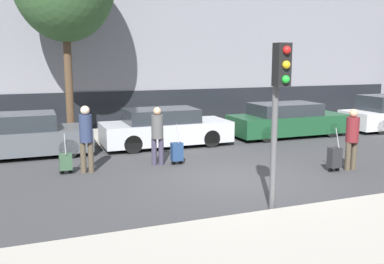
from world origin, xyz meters
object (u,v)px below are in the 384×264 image
at_px(parked_car_1, 165,128).
at_px(traffic_light, 279,93).
at_px(parked_car_0, 23,136).
at_px(pedestrian_left, 86,135).
at_px(pedestrian_center, 157,132).
at_px(trolley_left, 66,162).
at_px(pedestrian_right, 352,136).
at_px(trolley_right, 335,158).
at_px(parked_car_2, 288,120).
at_px(trolley_center, 177,152).
at_px(parked_bicycle, 279,115).

xyz_separation_m(parked_car_1, traffic_light, (0.08, -7.01, 1.74)).
bearing_deg(parked_car_0, pedestrian_left, -59.56).
distance_m(pedestrian_left, pedestrian_center, 2.00).
distance_m(trolley_left, pedestrian_right, 7.69).
height_order(pedestrian_left, trolley_left, pedestrian_left).
bearing_deg(trolley_right, parked_car_0, 147.44).
distance_m(parked_car_0, parked_car_2, 9.62).
relative_size(pedestrian_center, trolley_right, 1.38).
relative_size(parked_car_0, trolley_left, 3.66).
relative_size(parked_car_2, trolley_left, 4.24).
height_order(trolley_center, trolley_right, trolley_right).
distance_m(parked_car_1, trolley_left, 4.41).
xyz_separation_m(parked_car_1, parked_car_2, (5.04, 0.08, -0.00)).
height_order(pedestrian_left, trolley_center, pedestrian_left).
height_order(parked_car_1, trolley_right, parked_car_1).
bearing_deg(trolley_center, pedestrian_center, 160.24).
relative_size(pedestrian_right, parked_bicycle, 0.95).
xyz_separation_m(trolley_left, traffic_light, (3.63, -4.41, 2.03)).
distance_m(trolley_left, trolley_center, 3.06).
height_order(parked_car_0, trolley_left, parked_car_0).
bearing_deg(pedestrian_right, trolley_left, 161.89).
xyz_separation_m(pedestrian_center, traffic_light, (1.09, -4.51, 1.43)).
bearing_deg(pedestrian_left, trolley_right, -14.88).
relative_size(parked_car_1, pedestrian_left, 2.46).
relative_size(parked_car_1, traffic_light, 1.34).
height_order(pedestrian_left, pedestrian_center, pedestrian_left).
relative_size(parked_car_0, trolley_center, 3.38).
bearing_deg(trolley_left, parked_car_2, 17.34).
bearing_deg(pedestrian_left, parked_bicycle, 33.87).
distance_m(parked_car_2, parked_bicycle, 2.44).
xyz_separation_m(parked_car_0, parked_car_1, (4.58, -0.04, -0.01)).
xyz_separation_m(parked_car_1, parked_bicycle, (6.08, 2.29, -0.13)).
xyz_separation_m(trolley_right, traffic_light, (-3.13, -2.07, 1.98)).
xyz_separation_m(trolley_center, parked_bicycle, (6.57, 4.97, 0.12)).
bearing_deg(parked_car_1, parked_car_0, 179.52).
bearing_deg(pedestrian_center, pedestrian_left, 24.09).
relative_size(parked_car_1, pedestrian_center, 2.66).
height_order(parked_car_0, pedestrian_right, pedestrian_right).
distance_m(parked_car_2, trolley_center, 6.19).
relative_size(parked_car_1, trolley_left, 4.05).
bearing_deg(parked_bicycle, trolley_center, -142.85).
bearing_deg(trolley_left, parked_bicycle, 26.93).
xyz_separation_m(parked_car_0, trolley_center, (4.10, -2.72, -0.26)).
xyz_separation_m(pedestrian_center, pedestrian_right, (4.76, -2.43, 0.01)).
relative_size(parked_car_2, trolley_right, 3.85).
distance_m(parked_car_0, parked_bicycle, 10.90).
distance_m(pedestrian_center, parked_bicycle, 8.56).
relative_size(trolley_right, traffic_light, 0.36).
bearing_deg(parked_car_2, parked_car_1, -179.07).
bearing_deg(parked_car_2, traffic_light, -124.98).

